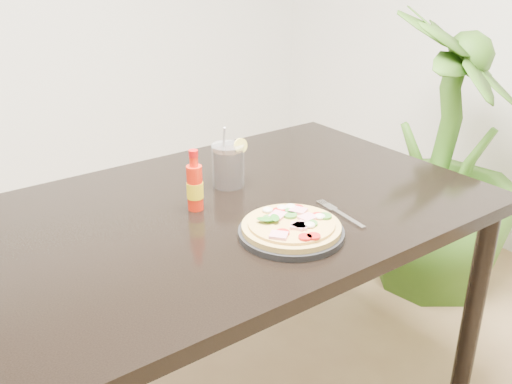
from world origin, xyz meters
TOP-DOWN VIEW (x-y plane):
  - dining_table at (0.30, 0.46)m, footprint 1.40×0.90m
  - plate at (0.32, 0.22)m, footprint 0.26×0.26m
  - pizza at (0.32, 0.22)m, footprint 0.24×0.24m
  - hot_sauce_bottle at (0.21, 0.49)m, footprint 0.04×0.04m
  - cola_cup at (0.37, 0.57)m, footprint 0.10×0.09m
  - fork at (0.50, 0.24)m, footprint 0.04×0.19m
  - houseplant at (1.47, 0.60)m, footprint 0.92×0.92m
  - plant_pot at (1.47, 0.60)m, footprint 0.28×0.28m

SIDE VIEW (x-z plane):
  - plant_pot at x=1.47m, z-range 0.00..0.22m
  - houseplant at x=1.47m, z-range 0.00..1.17m
  - dining_table at x=0.30m, z-range 0.29..1.04m
  - fork at x=0.50m, z-range 0.75..0.76m
  - plate at x=0.32m, z-range 0.75..0.77m
  - pizza at x=0.32m, z-range 0.76..0.79m
  - cola_cup at x=0.37m, z-range 0.72..0.90m
  - hot_sauce_bottle at x=0.21m, z-range 0.73..0.90m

